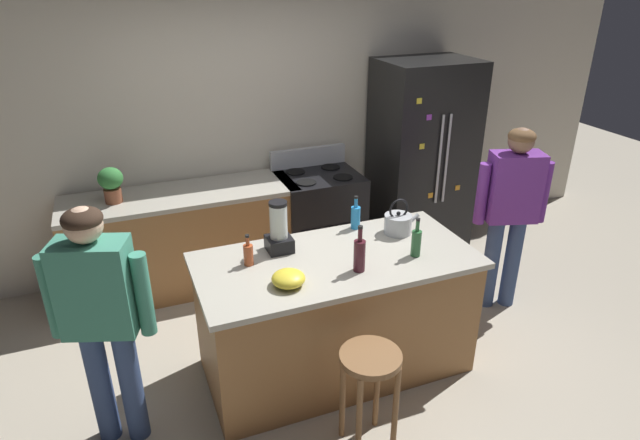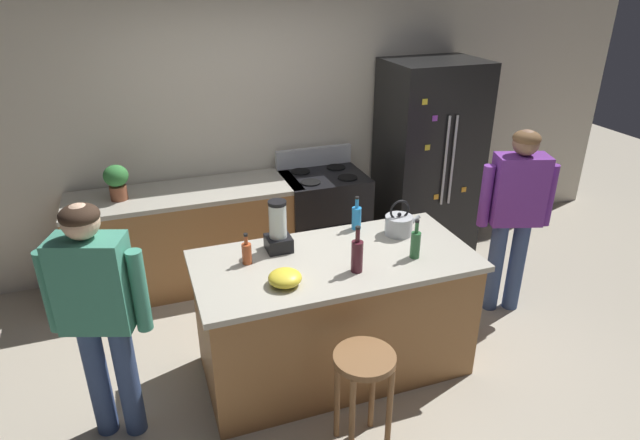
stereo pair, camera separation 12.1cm
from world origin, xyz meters
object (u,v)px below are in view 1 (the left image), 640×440
person_by_island_left (100,309)px  bottle_soda (356,217)px  potted_plant (111,183)px  stove_range (319,218)px  bottle_olive_oil (416,242)px  bottle_cooking_sauce (248,254)px  bottle_wine (359,254)px  blender_appliance (279,230)px  person_by_sink_right (511,204)px  tea_kettle (398,223)px  refrigerator (421,158)px  mixing_bowl (288,278)px  kitchen_island (336,314)px  bar_stool (370,376)px

person_by_island_left → bottle_soda: (1.79, 0.48, 0.06)m
person_by_island_left → potted_plant: 1.67m
stove_range → bottle_olive_oil: bottle_olive_oil is taller
bottle_cooking_sauce → bottle_soda: bottle_soda is taller
bottle_wine → blender_appliance: bearing=131.3°
person_by_sink_right → tea_kettle: 1.06m
person_by_sink_right → tea_kettle: person_by_sink_right is taller
stove_range → person_by_island_left: 2.59m
refrigerator → mixing_bowl: (-1.97, -1.70, 0.00)m
bottle_wine → tea_kettle: 0.63m
blender_appliance → bottle_soda: blender_appliance is taller
bottle_cooking_sauce → bottle_olive_oil: bearing=-15.4°
bottle_cooking_sauce → bottle_wine: bearing=-27.7°
person_by_island_left → bottle_soda: size_ratio=6.10×
kitchen_island → refrigerator: bearing=43.8°
bottle_wine → mixing_bowl: (-0.48, -0.00, -0.07)m
potted_plant → tea_kettle: (1.90, -1.36, -0.09)m
blender_appliance → bottle_wine: (0.39, -0.45, -0.04)m
person_by_sink_right → tea_kettle: (-1.06, -0.05, 0.04)m
stove_range → bar_stool: 2.33m
potted_plant → bottle_soda: bearing=-35.6°
kitchen_island → person_by_sink_right: bearing=8.2°
bottle_wine → bottle_cooking_sauce: bearing=152.3°
refrigerator → person_by_sink_right: 1.27m
refrigerator → bar_stool: refrigerator is taller
person_by_sink_right → mixing_bowl: bearing=-167.8°
mixing_bowl → tea_kettle: (0.97, 0.39, 0.03)m
bottle_cooking_sauce → refrigerator: bearing=32.7°
bottle_olive_oil → tea_kettle: (0.06, 0.35, -0.02)m
bar_stool → bottle_cooking_sauce: size_ratio=3.16×
stove_range → mixing_bowl: stove_range is taller
tea_kettle → bottle_cooking_sauce: bearing=-177.3°
person_by_sink_right → mixing_bowl: (-2.03, -0.44, 0.00)m
bottle_wine → tea_kettle: bearing=38.0°
stove_range → bar_stool: bearing=-104.2°
stove_range → bottle_wine: bearing=-103.1°
kitchen_island → mixing_bowl: 0.67m
refrigerator → potted_plant: 2.90m
kitchen_island → mixing_bowl: (-0.41, -0.20, 0.50)m
bottle_olive_oil → potted_plant: bearing=137.1°
kitchen_island → refrigerator: size_ratio=0.99×
bottle_soda → tea_kettle: size_ratio=0.93×
potted_plant → blender_appliance: 1.65m
person_by_island_left → tea_kettle: bearing=8.3°
person_by_sink_right → bottle_cooking_sauce: person_by_sink_right is taller
kitchen_island → person_by_sink_right: 1.71m
blender_appliance → bottle_olive_oil: bearing=-26.2°
refrigerator → stove_range: (-1.09, 0.02, -0.49)m
bottle_cooking_sauce → bottle_soda: (0.88, 0.24, 0.02)m
person_by_island_left → bar_stool: person_by_island_left is taller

